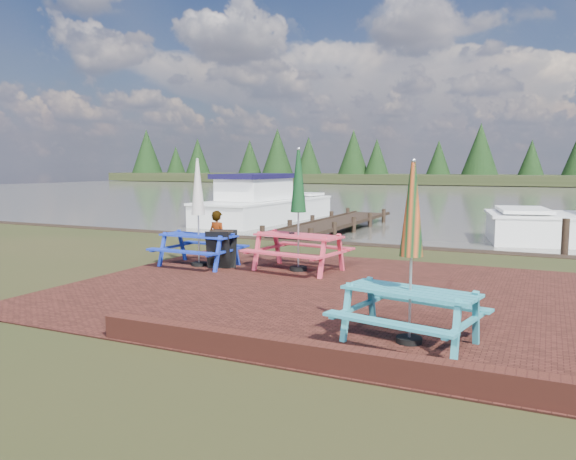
# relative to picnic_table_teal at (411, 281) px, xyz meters

# --- Properties ---
(ground) EXTENTS (120.00, 120.00, 0.00)m
(ground) POSITION_rel_picnic_table_teal_xyz_m (-2.08, 1.28, -0.80)
(ground) COLOR black
(ground) RESTS_ON ground
(paving) EXTENTS (9.00, 7.50, 0.02)m
(paving) POSITION_rel_picnic_table_teal_xyz_m (-2.08, 2.28, -0.79)
(paving) COLOR #341610
(paving) RESTS_ON ground
(brick_wall) EXTENTS (6.21, 1.79, 0.30)m
(brick_wall) POSITION_rel_picnic_table_teal_xyz_m (0.07, -1.14, -0.65)
(brick_wall) COLOR #4C1E16
(brick_wall) RESTS_ON ground
(water) EXTENTS (120.00, 60.00, 0.02)m
(water) POSITION_rel_picnic_table_teal_xyz_m (-2.08, 38.28, -0.80)
(water) COLOR #47453C
(water) RESTS_ON ground
(far_treeline) EXTENTS (120.00, 10.00, 8.10)m
(far_treeline) POSITION_rel_picnic_table_teal_xyz_m (-2.08, 67.28, 2.48)
(far_treeline) COLOR black
(far_treeline) RESTS_ON ground
(picnic_table_teal) EXTENTS (1.89, 1.75, 2.27)m
(picnic_table_teal) POSITION_rel_picnic_table_teal_xyz_m (0.00, 0.00, 0.00)
(picnic_table_teal) COLOR teal
(picnic_table_teal) RESTS_ON ground
(picnic_table_red) EXTENTS (2.06, 1.89, 2.56)m
(picnic_table_red) POSITION_rel_picnic_table_teal_xyz_m (-3.22, 3.85, 0.10)
(picnic_table_red) COLOR #D2364A
(picnic_table_red) RESTS_ON ground
(picnic_table_blue) EXTENTS (1.75, 1.57, 2.35)m
(picnic_table_blue) POSITION_rel_picnic_table_teal_xyz_m (-5.43, 3.45, 0.03)
(picnic_table_blue) COLOR #162EA6
(picnic_table_blue) RESTS_ON ground
(chalkboard) EXTENTS (0.55, 0.62, 0.83)m
(chalkboard) POSITION_rel_picnic_table_teal_xyz_m (-4.84, 3.43, -0.37)
(chalkboard) COLOR black
(chalkboard) RESTS_ON ground
(jetty) EXTENTS (1.76, 9.08, 1.00)m
(jetty) POSITION_rel_picnic_table_teal_xyz_m (-5.58, 12.55, -0.68)
(jetty) COLOR black
(jetty) RESTS_ON ground
(boat_jetty) EXTENTS (3.16, 7.98, 2.27)m
(boat_jetty) POSITION_rel_picnic_table_teal_xyz_m (-9.62, 14.65, -0.32)
(boat_jetty) COLOR white
(boat_jetty) RESTS_ON ground
(person) EXTENTS (0.70, 0.54, 1.72)m
(person) POSITION_rel_picnic_table_teal_xyz_m (-7.48, 7.48, 0.06)
(person) COLOR gray
(person) RESTS_ON ground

